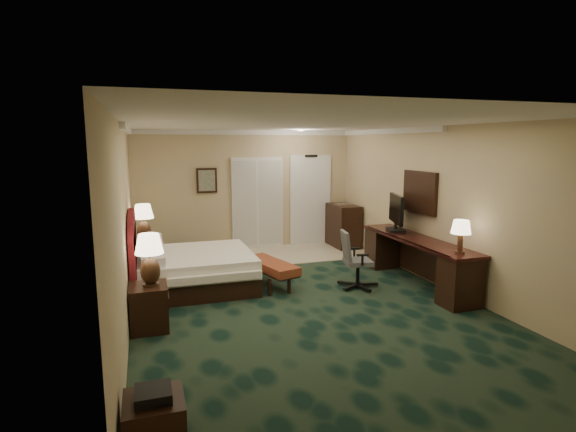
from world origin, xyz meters
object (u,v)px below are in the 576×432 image
object	(u,v)px
bed_bench	(271,273)
desk	(416,261)
minibar	(343,226)
lamp_far	(144,223)
tv	(396,213)
nightstand_far	(147,256)
lamp_near	(150,260)
side_table	(155,428)
desk_chair	(358,259)
nightstand_near	(149,307)
bed	(196,270)

from	to	relation	value
bed_bench	desk	world-z (taller)	desk
minibar	lamp_far	bearing A→B (deg)	-169.22
desk	tv	size ratio (longest dim) A/B	3.20
nightstand_far	tv	size ratio (longest dim) A/B	0.69
lamp_near	nightstand_far	bearing A→B (deg)	90.69
lamp_far	side_table	distance (m)	5.35
desk	desk_chair	world-z (taller)	desk_chair
nightstand_near	nightstand_far	world-z (taller)	nightstand_far
minibar	nightstand_far	bearing A→B (deg)	-169.55
lamp_near	side_table	distance (m)	2.66
lamp_far	side_table	xyz separation A→B (m)	(0.02, -5.31, -0.71)
nightstand_far	side_table	distance (m)	5.34
lamp_near	minibar	distance (m)	5.68
lamp_near	desk_chair	xyz separation A→B (m)	(3.34, 0.71, -0.44)
desk_chair	minibar	xyz separation A→B (m)	(1.05, 2.87, 0.01)
nightstand_near	side_table	distance (m)	2.58
tv	bed_bench	bearing A→B (deg)	-163.07
side_table	bed_bench	bearing A→B (deg)	62.44
bed_bench	desk_chair	distance (m)	1.51
bed	lamp_far	distance (m)	1.56
nightstand_near	lamp_far	bearing A→B (deg)	90.48
bed	minibar	distance (m)	4.17
side_table	bed	bearing A→B (deg)	79.33
tv	desk_chair	world-z (taller)	tv
bed	desk	world-z (taller)	desk
desk	nightstand_near	bearing A→B (deg)	-172.49
lamp_near	lamp_far	distance (m)	2.73
bed	bed_bench	size ratio (longest dim) A/B	1.52
nightstand_near	desk	world-z (taller)	desk
nightstand_near	lamp_far	xyz separation A→B (m)	(-0.02, 2.73, 0.66)
bed	lamp_far	size ratio (longest dim) A/B	2.69
desk	lamp_near	bearing A→B (deg)	-172.39
lamp_far	minibar	bearing A→B (deg)	10.78
lamp_far	desk	size ratio (longest dim) A/B	0.25
lamp_near	lamp_far	size ratio (longest dim) A/B	0.97
bed	nightstand_far	distance (m)	1.42
bed	nightstand_far	xyz separation A→B (m)	(-0.78, 1.19, 0.01)
bed	lamp_near	xyz separation A→B (m)	(-0.74, -1.57, 0.63)
lamp_far	tv	xyz separation A→B (m)	(4.43, -1.48, 0.19)
bed	nightstand_near	distance (m)	1.75
nightstand_near	minibar	world-z (taller)	minibar
minibar	bed_bench	bearing A→B (deg)	-136.49
lamp_far	bed_bench	bearing A→B (deg)	-35.34
nightstand_far	bed_bench	xyz separation A→B (m)	(2.01, -1.48, -0.09)
lamp_far	side_table	bearing A→B (deg)	-89.74
lamp_near	tv	size ratio (longest dim) A/B	0.78
side_table	tv	world-z (taller)	tv
nightstand_far	minibar	size ratio (longest dim) A/B	0.61
bed_bench	desk	distance (m)	2.51
bed	nightstand_near	bearing A→B (deg)	-116.50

